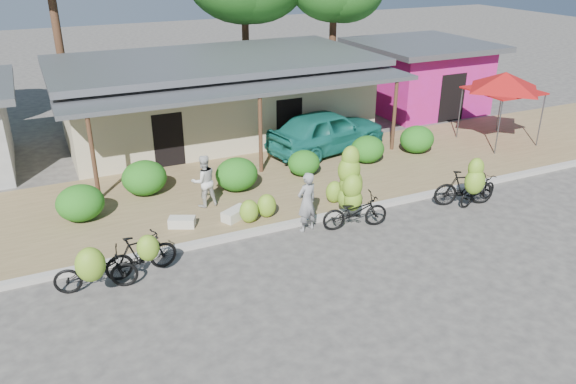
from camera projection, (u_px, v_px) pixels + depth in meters
name	position (u px, v px, depth m)	size (l,w,h in m)	color
ground	(348.00, 252.00, 15.08)	(100.00, 100.00, 0.00)	#3D3B39
sidewalk	(274.00, 184.00, 19.20)	(60.00, 6.00, 0.12)	#92794F
curb	(314.00, 219.00, 16.71)	(60.00, 0.25, 0.15)	#A8A399
shop_main	(216.00, 97.00, 23.43)	(13.00, 8.50, 3.35)	#B8AF8B
shop_pink	(420.00, 75.00, 27.56)	(6.00, 6.00, 3.25)	#BB1C87
hedge_0	(80.00, 203.00, 16.37)	(1.38, 1.24, 1.08)	#1C6216
hedge_1	(144.00, 178.00, 18.07)	(1.44, 1.30, 1.12)	#1C6216
hedge_2	(237.00, 174.00, 18.38)	(1.40, 1.26, 1.09)	#1C6216
hedge_3	(304.00, 163.00, 19.60)	(1.14, 1.03, 0.89)	#1C6216
hedge_4	(367.00, 149.00, 20.75)	(1.28, 1.15, 1.00)	#1C6216
hedge_5	(417.00, 139.00, 21.72)	(1.35, 1.21, 1.05)	#1C6216
red_canopy	(505.00, 81.00, 22.11)	(3.50, 3.50, 2.86)	#59595E
bike_far_left	(95.00, 270.00, 13.10)	(2.03, 1.43, 1.49)	black
bike_left	(142.00, 254.00, 13.79)	(1.89, 1.25, 1.38)	black
bike_center	(353.00, 196.00, 16.24)	(2.04, 1.35, 2.33)	black
bike_right	(467.00, 185.00, 17.37)	(2.01, 1.46, 1.80)	black
bike_far_right	(478.00, 190.00, 17.76)	(1.78, 0.94, 0.89)	black
loose_banana_a	(249.00, 211.00, 16.29)	(0.57, 0.48, 0.71)	#66A228
loose_banana_b	(267.00, 206.00, 16.62)	(0.58, 0.49, 0.73)	#66A228
loose_banana_c	(334.00, 192.00, 17.56)	(0.57, 0.48, 0.71)	#66A228
sack_near	(235.00, 214.00, 16.59)	(0.85, 0.40, 0.30)	beige
sack_far	(182.00, 222.00, 16.13)	(0.75, 0.38, 0.28)	beige
vendor	(307.00, 202.00, 15.87)	(0.65, 0.43, 1.79)	gray
bystander	(204.00, 181.00, 17.14)	(0.80, 0.63, 1.65)	beige
teal_van	(327.00, 131.00, 21.70)	(1.97, 4.90, 1.67)	#17685E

